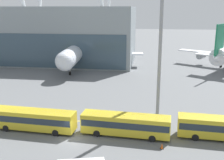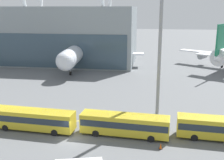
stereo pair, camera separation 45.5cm
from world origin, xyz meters
The scene contains 6 objects.
ground_plane centered at (0.00, 0.00, 0.00)m, with size 440.00×440.00×0.00m, color slate.
airliner_at_gate_far centered at (-12.71, 51.37, 4.97)m, with size 41.90×41.00×15.19m.
shuttle_bus_1 centered at (-6.75, 2.40, 1.87)m, with size 13.10×3.62×3.17m.
shuttle_bus_2 centered at (7.31, 2.53, 1.87)m, with size 13.11×3.70×3.17m.
lane_stripe_1 centered at (-1.45, 6.69, 0.00)m, with size 10.07×0.25×0.01m, color yellow.
traffic_cone_0 centered at (12.53, -0.85, 0.40)m, with size 0.49×0.49×0.82m.
Camera 1 is at (10.72, -35.48, 18.25)m, focal length 45.00 mm.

